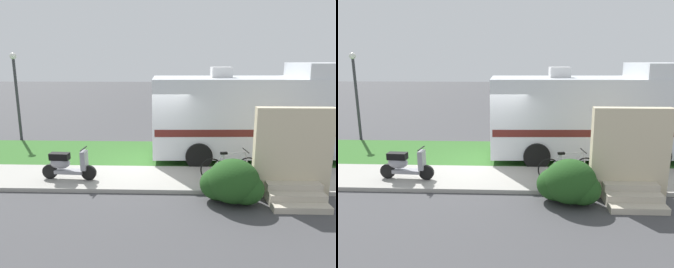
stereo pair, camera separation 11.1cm
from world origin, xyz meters
The scene contains 12 objects.
ground_plane centered at (0.00, 0.00, 0.00)m, with size 80.00×80.00×0.00m, color #424244.
sidewalk centered at (0.00, -1.20, 0.06)m, with size 24.00×2.00×0.12m.
grass_strip centered at (0.00, 1.50, 0.04)m, with size 24.00×3.40×0.08m.
motorhome_rv centered at (3.50, 1.21, 1.65)m, with size 6.91×2.89×3.45m.
scooter centered at (-2.38, -1.48, 0.58)m, with size 1.63×0.50×0.97m.
bicycle centered at (2.40, -1.35, 0.50)m, with size 1.75×0.52×0.89m.
pickup_truck_near centered at (4.92, 6.11, 0.99)m, with size 5.75×2.27×1.87m.
porch_steps centered at (3.88, -2.29, 0.97)m, with size 2.00×1.26×2.40m.
bush_by_porch centered at (2.26, -2.69, 0.53)m, with size 1.60×1.20×1.13m.
bottle_green centered at (3.65, -1.09, 0.25)m, with size 0.07×0.07×0.30m.
bottle_spare centered at (3.21, -1.72, 0.24)m, with size 0.06×0.06×0.29m.
street_lamp_post centered at (-6.21, 3.60, 2.36)m, with size 0.28×0.28×3.84m.
Camera 1 is at (0.89, -10.46, 3.63)m, focal length 34.81 mm.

